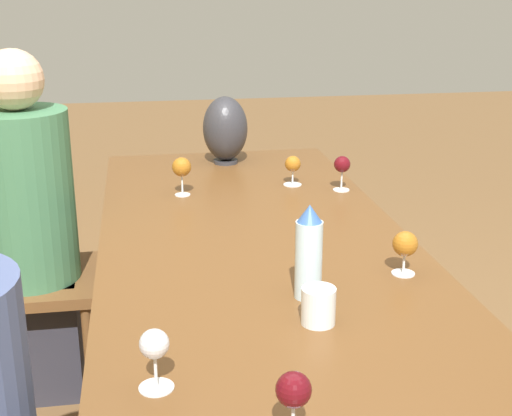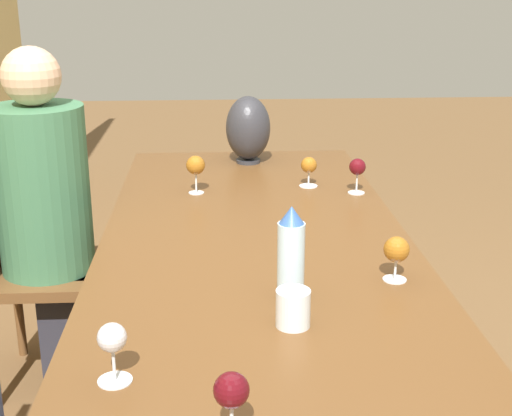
# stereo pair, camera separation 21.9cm
# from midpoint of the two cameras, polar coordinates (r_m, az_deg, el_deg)

# --- Properties ---
(dining_table) EXTENTS (2.56, 0.97, 0.73)m
(dining_table) POSITION_cam_midpoint_polar(r_m,az_deg,el_deg) (2.12, -2.33, -5.47)
(dining_table) COLOR brown
(dining_table) RESTS_ON ground_plane
(water_bottle) EXTENTS (0.07, 0.07, 0.25)m
(water_bottle) POSITION_cam_midpoint_polar(r_m,az_deg,el_deg) (1.78, 0.74, -3.69)
(water_bottle) COLOR silver
(water_bottle) RESTS_ON dining_table
(water_tumbler) EXTENTS (0.08, 0.08, 0.09)m
(water_tumbler) POSITION_cam_midpoint_polar(r_m,az_deg,el_deg) (1.68, 1.29, -7.92)
(water_tumbler) COLOR silver
(water_tumbler) RESTS_ON dining_table
(vase) EXTENTS (0.19, 0.19, 0.29)m
(vase) POSITION_cam_midpoint_polar(r_m,az_deg,el_deg) (3.08, -4.53, 6.30)
(vase) COLOR #2D2D33
(vase) RESTS_ON dining_table
(wine_glass_0) EXTENTS (0.07, 0.07, 0.12)m
(wine_glass_0) POSITION_cam_midpoint_polar(r_m,az_deg,el_deg) (2.76, 0.69, 3.42)
(wine_glass_0) COLOR silver
(wine_glass_0) RESTS_ON dining_table
(wine_glass_1) EXTENTS (0.06, 0.06, 0.13)m
(wine_glass_1) POSITION_cam_midpoint_polar(r_m,az_deg,el_deg) (2.69, 4.61, 3.37)
(wine_glass_1) COLOR silver
(wine_glass_1) RESTS_ON dining_table
(wine_glass_2) EXTENTS (0.07, 0.07, 0.13)m
(wine_glass_2) POSITION_cam_midpoint_polar(r_m,az_deg,el_deg) (1.45, -12.53, -10.93)
(wine_glass_2) COLOR silver
(wine_glass_2) RESTS_ON dining_table
(wine_glass_3) EXTENTS (0.07, 0.07, 0.14)m
(wine_glass_3) POSITION_cam_midpoint_polar(r_m,az_deg,el_deg) (2.65, -8.34, 3.17)
(wine_glass_3) COLOR silver
(wine_glass_3) RESTS_ON dining_table
(wine_glass_4) EXTENTS (0.07, 0.07, 0.14)m
(wine_glass_4) POSITION_cam_midpoint_polar(r_m,az_deg,el_deg) (1.26, -2.09, -14.70)
(wine_glass_4) COLOR silver
(wine_glass_4) RESTS_ON dining_table
(wine_glass_5) EXTENTS (0.07, 0.07, 0.12)m
(wine_glass_5) POSITION_cam_midpoint_polar(r_m,az_deg,el_deg) (1.95, 8.73, -2.99)
(wine_glass_5) COLOR silver
(wine_glass_5) RESTS_ON dining_table
(chair_far) EXTENTS (0.44, 0.44, 1.01)m
(chair_far) POSITION_cam_midpoint_polar(r_m,az_deg,el_deg) (2.74, -21.32, -4.10)
(chair_far) COLOR brown
(chair_far) RESTS_ON ground_plane
(person_far) EXTENTS (0.34, 0.34, 1.28)m
(person_far) POSITION_cam_midpoint_polar(r_m,az_deg,el_deg) (2.67, -19.79, -0.87)
(person_far) COLOR #2D2D38
(person_far) RESTS_ON ground_plane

